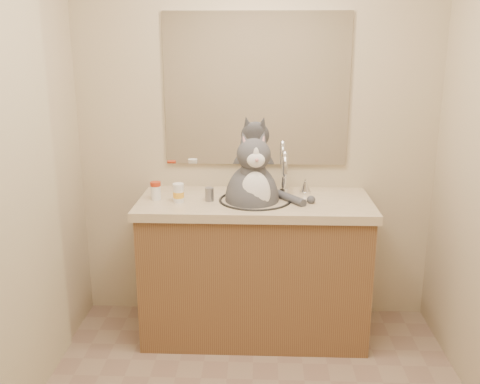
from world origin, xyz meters
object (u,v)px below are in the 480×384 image
Objects in this scene: pill_bottle_redcap at (156,191)px; grey_canister at (209,194)px; pill_bottle_orange at (178,193)px; cat at (253,194)px.

grey_canister is at bearing -3.40° from pill_bottle_redcap.
pill_bottle_orange is at bearing -18.19° from pill_bottle_redcap.
pill_bottle_redcap is 1.32× the size of grey_canister.
cat is at bearing 5.41° from pill_bottle_orange.
pill_bottle_orange is (0.14, -0.05, -0.00)m from pill_bottle_redcap.
cat is 0.42m from pill_bottle_orange.
cat reaches higher than grey_canister.
cat reaches higher than pill_bottle_redcap.
grey_canister is at bearing 8.86° from pill_bottle_orange.
cat is 5.75× the size of pill_bottle_orange.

